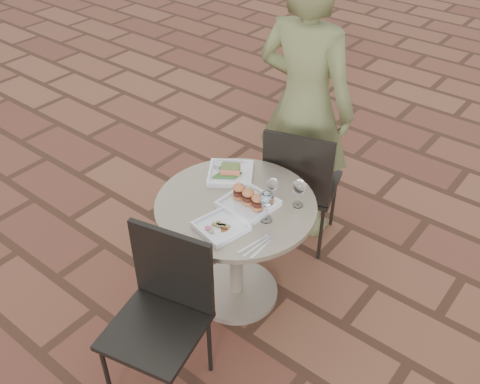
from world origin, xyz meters
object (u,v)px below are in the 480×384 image
Objects in this scene: chair_far at (300,179)px; plate_salmon at (230,173)px; diner at (304,107)px; plate_sliders at (248,200)px; cafe_table at (236,236)px; plate_tuna at (221,226)px; chair_near at (164,303)px.

plate_salmon is (-0.22, -0.44, 0.20)m from chair_far.
plate_sliders is (0.18, -0.82, -0.17)m from diner.
cafe_table is at bearing 69.65° from chair_far.
plate_salmon is 0.48m from plate_tuna.
plate_salmon is at bearing 94.10° from chair_near.
plate_sliders is at bearing 99.71° from diner.
plate_sliders is (0.04, -0.60, 0.22)m from chair_far.
diner is (-0.19, 1.50, 0.38)m from chair_near.
chair_far is at bearing 93.91° from plate_sliders.
diner reaches higher than plate_tuna.
chair_near is at bearing -83.37° from cafe_table.
chair_near is (0.05, -1.29, 0.00)m from chair_far.
plate_salmon is (-0.27, 0.84, 0.20)m from chair_near.
cafe_table is at bearing -162.39° from plate_sliders.
plate_tuna is at bearing 77.11° from chair_near.
plate_sliders is at bearing 76.14° from chair_far.
diner is (-0.11, 0.84, 0.45)m from cafe_table.
cafe_table is 2.51× the size of plate_salmon.
chair_far is (0.03, 0.63, 0.07)m from cafe_table.
chair_far reaches higher than cafe_table.
chair_near is 0.91m from plate_salmon.
cafe_table is 0.29m from plate_sliders.
plate_sliders is (0.07, 0.02, 0.28)m from cafe_table.
chair_far and chair_near have the same top height.
diner is 6.50× the size of plate_sliders.
cafe_table is 0.35m from plate_tuna.
chair_near is at bearing 94.36° from diner.
chair_near reaches higher than plate_tuna.
plate_sliders is 1.04× the size of plate_tuna.
diner reaches higher than plate_sliders.
cafe_table is 0.67m from chair_near.
plate_tuna is at bearing 97.15° from diner.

